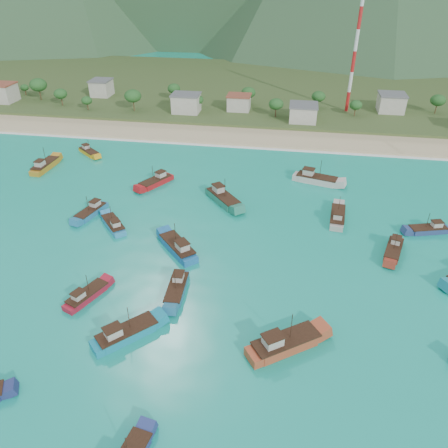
% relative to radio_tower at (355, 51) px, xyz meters
% --- Properties ---
extents(ground, '(600.00, 600.00, 0.00)m').
position_rel_radio_tower_xyz_m(ground, '(-34.20, -108.00, -22.86)').
color(ground, '#0D927B').
rests_on(ground, ground).
extents(beach, '(400.00, 18.00, 1.20)m').
position_rel_radio_tower_xyz_m(beach, '(-34.20, -29.00, -22.86)').
color(beach, beige).
rests_on(beach, ground).
extents(land, '(400.00, 110.00, 2.40)m').
position_rel_radio_tower_xyz_m(land, '(-34.20, 32.00, -22.86)').
color(land, '#385123').
rests_on(land, ground).
extents(surf_line, '(400.00, 2.50, 0.08)m').
position_rel_radio_tower_xyz_m(surf_line, '(-34.20, -38.50, -22.86)').
color(surf_line, white).
rests_on(surf_line, ground).
extents(village, '(216.53, 29.63, 6.64)m').
position_rel_radio_tower_xyz_m(village, '(-27.09, -6.50, -18.30)').
color(village, beige).
rests_on(village, ground).
extents(vegetation, '(274.05, 25.09, 8.84)m').
position_rel_radio_tower_xyz_m(vegetation, '(-39.61, -5.17, -17.77)').
color(vegetation, '#235623').
rests_on(vegetation, ground).
extents(radio_tower, '(1.20, 1.20, 42.51)m').
position_rel_radio_tower_xyz_m(radio_tower, '(0.00, 0.00, 0.00)').
color(radio_tower, red).
rests_on(radio_tower, ground).
extents(boat_1, '(10.32, 11.40, 7.04)m').
position_rel_radio_tower_xyz_m(boat_1, '(-34.59, -74.99, -21.97)').
color(boat_1, '#247C63').
rests_on(boat_1, ground).
extents(boat_2, '(9.72, 9.84, 6.31)m').
position_rel_radio_tower_xyz_m(boat_2, '(-42.28, -121.43, -22.10)').
color(boat_2, '#11809E').
rests_on(boat_2, ground).
extents(boat_4, '(3.78, 11.06, 6.45)m').
position_rel_radio_tower_xyz_m(boat_4, '(-87.34, -63.83, -22.08)').
color(boat_4, '#B37A1D').
rests_on(boat_4, ground).
extents(boat_5, '(11.83, 9.75, 7.07)m').
position_rel_radio_tower_xyz_m(boat_5, '(-17.65, -119.65, -21.96)').
color(boat_5, '#AB4727').
rests_on(boat_5, ground).
extents(boat_7, '(8.50, 7.65, 5.23)m').
position_rel_radio_tower_xyz_m(boat_7, '(-79.65, -51.83, -22.30)').
color(boat_7, orange).
rests_on(boat_7, ground).
extents(boat_9, '(4.01, 10.41, 6.00)m').
position_rel_radio_tower_xyz_m(boat_9, '(-7.49, -79.24, -22.16)').
color(boat_9, '#A7A098').
rests_on(boat_9, ground).
extents(boat_10, '(5.79, 9.02, 5.15)m').
position_rel_radio_tower_xyz_m(boat_10, '(-52.35, -113.74, -22.31)').
color(boat_10, maroon).
rests_on(boat_10, ground).
extents(boat_12, '(5.12, 9.77, 5.54)m').
position_rel_radio_tower_xyz_m(boat_12, '(-63.77, -86.01, -22.24)').
color(boat_12, teal).
rests_on(boat_12, ground).
extents(boat_15, '(9.24, 4.95, 5.24)m').
position_rel_radio_tower_xyz_m(boat_15, '(11.73, -81.33, -22.30)').
color(boat_15, navy).
rests_on(boat_15, ground).
extents(boat_17, '(3.28, 9.71, 5.67)m').
position_rel_radio_tower_xyz_m(boat_17, '(-37.18, -109.57, -22.22)').
color(boat_17, '#246C91').
rests_on(boat_17, ground).
extents(boat_18, '(8.02, 8.76, 5.43)m').
position_rel_radio_tower_xyz_m(boat_18, '(-56.51, -90.61, -22.26)').
color(boat_18, teal).
rests_on(boat_18, ground).
extents(boat_19, '(7.71, 10.33, 6.02)m').
position_rel_radio_tower_xyz_m(boat_19, '(-53.54, -68.46, -22.15)').
color(boat_19, '#B2171B').
rests_on(boat_19, ground).
extents(boat_20, '(12.25, 6.51, 6.94)m').
position_rel_radio_tower_xyz_m(boat_20, '(-12.06, -60.40, -21.99)').
color(boat_20, beige).
rests_on(boat_20, ground).
extents(boat_22, '(9.93, 10.57, 6.62)m').
position_rel_radio_tower_xyz_m(boat_22, '(-40.15, -97.15, -22.04)').
color(boat_22, '#1B64A2').
rests_on(boat_22, ground).
extents(boat_23, '(5.37, 9.66, 5.48)m').
position_rel_radio_tower_xyz_m(boat_23, '(2.97, -90.68, -22.25)').
color(boat_23, maroon).
rests_on(boat_23, ground).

